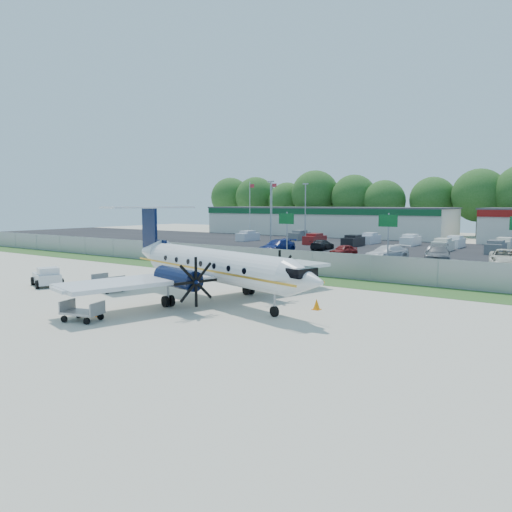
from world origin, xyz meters
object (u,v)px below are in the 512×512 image
Objects in this scene: pushback_tug at (47,277)px; baggage_cart_near at (108,284)px; aircraft at (212,265)px; baggage_cart_far at (82,312)px.

baggage_cart_near is (5.25, 1.16, -0.14)m from pushback_tug.
aircraft is 8.23m from baggage_cart_far.
pushback_tug is 12.29m from baggage_cart_far.
baggage_cart_near is (-7.75, -1.57, -1.67)m from aircraft.
baggage_cart_near is at bearing 133.33° from baggage_cart_far.
aircraft is 8.21× the size of baggage_cart_near.
aircraft reaches higher than baggage_cart_near.
pushback_tug reaches higher than baggage_cart_near.
baggage_cart_far is at bearing -103.14° from aircraft.
pushback_tug is 5.38m from baggage_cart_near.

